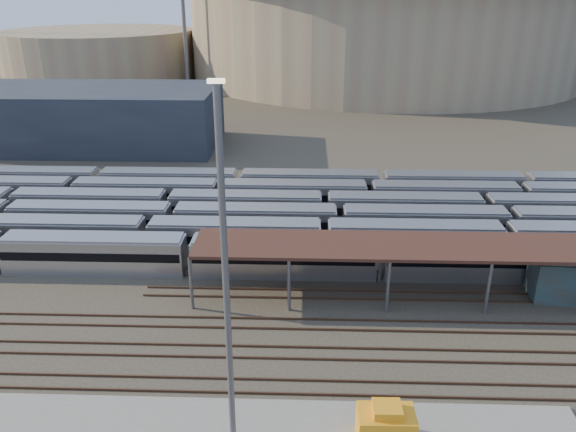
{
  "coord_description": "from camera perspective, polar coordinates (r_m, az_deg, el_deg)",
  "views": [
    {
      "loc": [
        1.93,
        -41.32,
        26.79
      ],
      "look_at": [
        0.12,
        12.0,
        4.57
      ],
      "focal_mm": 35.0,
      "sensor_mm": 36.0,
      "label": 1
    }
  ],
  "objects": [
    {
      "name": "inspection_shed",
      "position": [
        54.15,
        23.55,
        -3.15
      ],
      "size": [
        60.3,
        6.0,
        5.3
      ],
      "color": "#5E5E63",
      "rests_on": "ground"
    },
    {
      "name": "ground",
      "position": [
        49.28,
        -0.62,
        -10.32
      ],
      "size": [
        420.0,
        420.0,
        0.0
      ],
      "primitive_type": "plane",
      "color": "#383026",
      "rests_on": "ground"
    },
    {
      "name": "service_building",
      "position": [
        105.43,
        -18.88,
        9.49
      ],
      "size": [
        42.0,
        20.0,
        10.0
      ],
      "primitive_type": "cube",
      "color": "#1E232D",
      "rests_on": "ground"
    },
    {
      "name": "yard_light_pole",
      "position": [
        29.89,
        -6.26,
        -8.09
      ],
      "size": [
        0.81,
        0.36,
        22.62
      ],
      "color": "#5E5E63",
      "rests_on": "apron"
    },
    {
      "name": "subway_trains",
      "position": [
        64.94,
        -1.62,
        -0.03
      ],
      "size": [
        127.35,
        23.9,
        3.6
      ],
      "color": "silver",
      "rests_on": "ground"
    },
    {
      "name": "empty_tracks",
      "position": [
        45.11,
        -0.91,
        -13.67
      ],
      "size": [
        170.0,
        9.62,
        0.18
      ],
      "color": "#4C3323",
      "rests_on": "ground"
    },
    {
      "name": "yellow_equipment",
      "position": [
        37.69,
        9.89,
        -20.35
      ],
      "size": [
        3.56,
        2.26,
        2.2
      ],
      "primitive_type": "cube",
      "rotation": [
        0.0,
        0.0,
        0.01
      ],
      "color": "orange",
      "rests_on": "apron"
    },
    {
      "name": "floodlight_3",
      "position": [
        201.76,
        -1.55,
        20.86
      ],
      "size": [
        4.0,
        1.0,
        38.4
      ],
      "color": "#5E5E63",
      "rests_on": "ground"
    },
    {
      "name": "secondary_arena",
      "position": [
        183.24,
        -18.5,
        15.3
      ],
      "size": [
        56.0,
        56.0,
        14.0
      ],
      "primitive_type": "cylinder",
      "color": "gray",
      "rests_on": "ground"
    },
    {
      "name": "stadium",
      "position": [
        183.07,
        9.72,
        19.08
      ],
      "size": [
        124.0,
        124.0,
        32.5
      ],
      "color": "gray",
      "rests_on": "ground"
    },
    {
      "name": "floodlight_0",
      "position": [
        154.77,
        -10.61,
        19.98
      ],
      "size": [
        4.0,
        1.0,
        38.4
      ],
      "color": "#5E5E63",
      "rests_on": "ground"
    }
  ]
}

